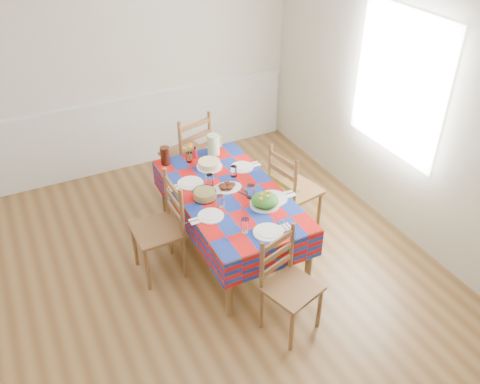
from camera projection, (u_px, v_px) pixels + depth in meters
name	position (u px, v px, depth m)	size (l,w,h in m)	color
room	(193.00, 168.00, 3.84)	(4.58, 5.08, 2.78)	brown
wainscot	(119.00, 133.00, 6.16)	(4.41, 0.06, 0.92)	white
window_right	(398.00, 84.00, 4.80)	(1.40, 1.40, 0.00)	white
dining_table	(230.00, 199.00, 4.79)	(0.94, 1.75, 0.68)	brown
setting_near_head	(260.00, 229.00, 4.25)	(0.41, 0.28, 0.12)	white
setting_left_near	(214.00, 210.00, 4.47)	(0.42, 0.25, 0.11)	white
setting_left_far	(197.00, 182.00, 4.85)	(0.45, 0.27, 0.12)	white
setting_right_near	(265.00, 196.00, 4.66)	(0.51, 0.29, 0.13)	white
setting_right_far	(240.00, 168.00, 5.06)	(0.43, 0.25, 0.11)	white
meat_platter	(227.00, 187.00, 4.79)	(0.29, 0.21, 0.06)	white
salad_platter	(265.00, 201.00, 4.56)	(0.28, 0.28, 0.12)	white
pasta_bowl	(205.00, 195.00, 4.65)	(0.22, 0.22, 0.08)	white
cake	(209.00, 164.00, 5.11)	(0.26, 0.26, 0.07)	white
serving_utensils	(245.00, 193.00, 4.74)	(0.12, 0.26, 0.01)	black
flower_vase	(189.00, 154.00, 5.17)	(0.13, 0.10, 0.20)	white
hot_sauce	(195.00, 152.00, 5.24)	(0.03, 0.03, 0.13)	red
green_pitcher	(213.00, 145.00, 5.29)	(0.13, 0.13, 0.22)	#C5F0A9
tea_pitcher	(165.00, 156.00, 5.13)	(0.10, 0.10, 0.19)	black
name_card	(274.00, 243.00, 4.14)	(0.07, 0.02, 0.01)	white
chair_near	(288.00, 285.00, 4.07)	(0.50, 0.49, 0.91)	brown
chair_far	(188.00, 155.00, 5.66)	(0.56, 0.54, 1.04)	brown
chair_left	(162.00, 229.00, 4.61)	(0.42, 0.44, 0.99)	brown
chair_right	(292.00, 191.00, 5.11)	(0.49, 0.51, 1.00)	brown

